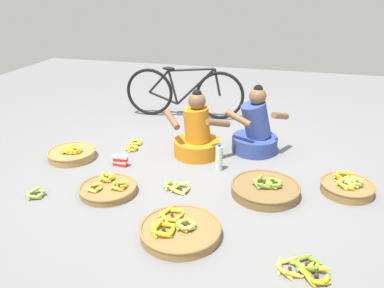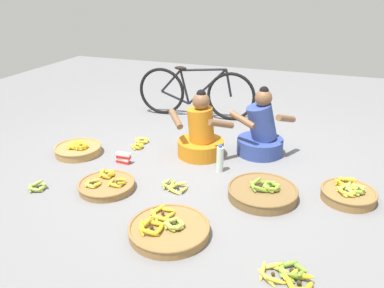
{
  "view_description": "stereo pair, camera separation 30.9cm",
  "coord_description": "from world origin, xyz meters",
  "views": [
    {
      "loc": [
        0.89,
        -3.57,
        1.85
      ],
      "look_at": [
        0.0,
        -0.2,
        0.35
      ],
      "focal_mm": 36.0,
      "sensor_mm": 36.0,
      "label": 1
    },
    {
      "loc": [
        1.18,
        -3.47,
        1.85
      ],
      "look_at": [
        0.0,
        -0.2,
        0.35
      ],
      "focal_mm": 36.0,
      "sensor_mm": 36.0,
      "label": 2
    }
  ],
  "objects": [
    {
      "name": "ground_plane",
      "position": [
        0.0,
        0.0,
        0.0
      ],
      "size": [
        10.0,
        10.0,
        0.0
      ],
      "primitive_type": "plane",
      "color": "slate"
    },
    {
      "name": "banana_basket_near_vendor",
      "position": [
        0.16,
        -1.19,
        0.05
      ],
      "size": [
        0.64,
        0.64,
        0.16
      ],
      "color": "olive",
      "rests_on": "ground"
    },
    {
      "name": "banana_basket_mid_left",
      "position": [
        1.49,
        -0.16,
        0.06
      ],
      "size": [
        0.49,
        0.49,
        0.17
      ],
      "color": "olive",
      "rests_on": "ground"
    },
    {
      "name": "vendor_woman_front",
      "position": [
        -0.08,
        0.3,
        0.24
      ],
      "size": [
        0.76,
        0.52,
        0.77
      ],
      "color": "orange",
      "rests_on": "ground"
    },
    {
      "name": "packet_carton_stack",
      "position": [
        -0.8,
        -0.18,
        0.06
      ],
      "size": [
        0.18,
        0.07,
        0.12
      ],
      "color": "red",
      "rests_on": "ground"
    },
    {
      "name": "water_bottle",
      "position": [
        0.24,
        -0.01,
        0.14
      ],
      "size": [
        0.07,
        0.07,
        0.3
      ],
      "color": "silver",
      "rests_on": "ground"
    },
    {
      "name": "loose_bananas_front_left",
      "position": [
        -0.08,
        -0.51,
        0.03
      ],
      "size": [
        0.27,
        0.22,
        0.09
      ],
      "color": "yellow",
      "rests_on": "ground"
    },
    {
      "name": "loose_bananas_back_right",
      "position": [
        -1.29,
        -0.96,
        0.03
      ],
      "size": [
        0.2,
        0.2,
        0.08
      ],
      "color": "#9EB747",
      "rests_on": "ground"
    },
    {
      "name": "banana_basket_back_center",
      "position": [
        -0.67,
        -0.73,
        0.04
      ],
      "size": [
        0.54,
        0.54,
        0.14
      ],
      "color": "olive",
      "rests_on": "ground"
    },
    {
      "name": "banana_basket_front_center",
      "position": [
        0.75,
        -0.38,
        0.06
      ],
      "size": [
        0.64,
        0.64,
        0.18
      ],
      "color": "brown",
      "rests_on": "ground"
    },
    {
      "name": "loose_bananas_near_bicycle",
      "position": [
        -0.86,
        0.34,
        0.03
      ],
      "size": [
        0.2,
        0.36,
        0.08
      ],
      "color": "yellow",
      "rests_on": "ground"
    },
    {
      "name": "loose_bananas_front_right",
      "position": [
        1.11,
        -1.36,
        0.03
      ],
      "size": [
        0.39,
        0.33,
        0.1
      ],
      "color": "yellow",
      "rests_on": "ground"
    },
    {
      "name": "vendor_woman_behind",
      "position": [
        0.55,
        0.57,
        0.25
      ],
      "size": [
        0.69,
        0.55,
        0.79
      ],
      "color": "#334793",
      "rests_on": "ground"
    },
    {
      "name": "bicycle_leaning",
      "position": [
        -0.58,
        1.53,
        0.36
      ],
      "size": [
        1.7,
        0.17,
        0.73
      ],
      "color": "black",
      "rests_on": "ground"
    },
    {
      "name": "banana_basket_back_left",
      "position": [
        -1.4,
        -0.15,
        0.06
      ],
      "size": [
        0.52,
        0.52,
        0.16
      ],
      "color": "#A87F47",
      "rests_on": "ground"
    }
  ]
}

